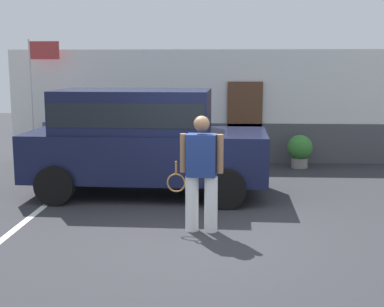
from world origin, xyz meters
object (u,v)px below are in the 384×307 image
tennis_player_man (201,172)px  flag_pole (38,78)px  parked_suv (142,136)px  potted_plant_by_porch (300,150)px

tennis_player_man → flag_pole: bearing=-46.4°
flag_pole → parked_suv: bearing=-46.2°
tennis_player_man → potted_plant_by_porch: bearing=-107.9°
tennis_player_man → potted_plant_by_porch: 5.70m
flag_pole → potted_plant_by_porch: bearing=-3.3°
parked_suv → flag_pole: size_ratio=1.47×
tennis_player_man → flag_pole: flag_pole is taller
parked_suv → flag_pole: (-3.17, 3.30, 1.04)m
potted_plant_by_porch → flag_pole: 6.89m
tennis_player_man → potted_plant_by_porch: size_ratio=2.16×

